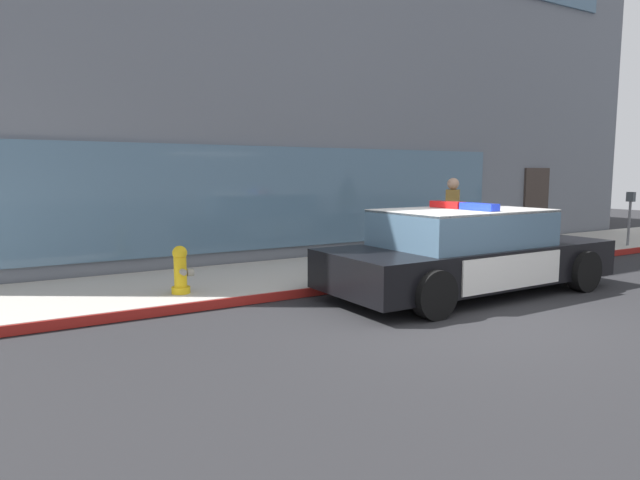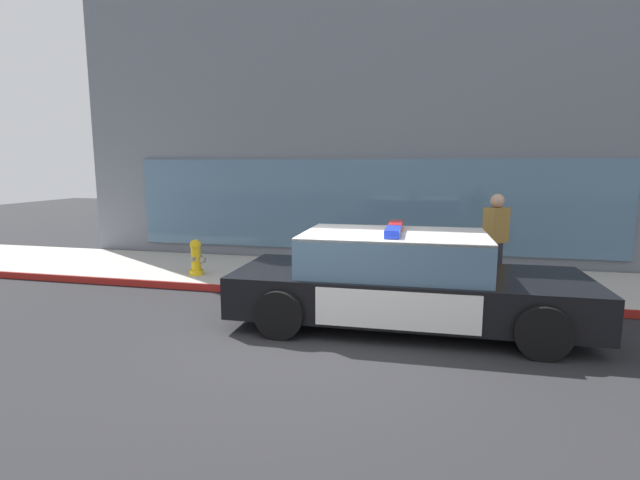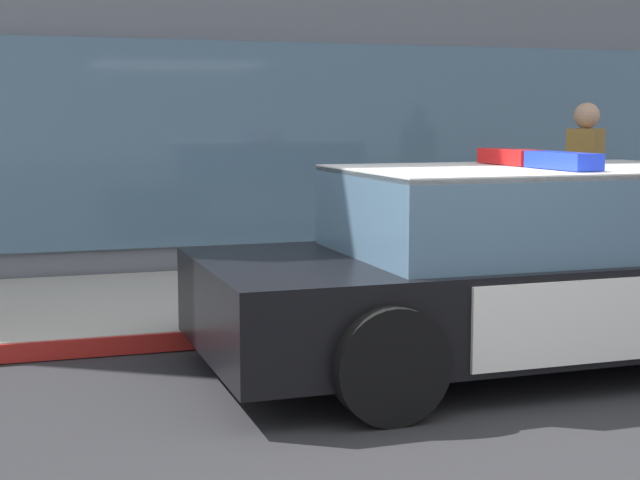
{
  "view_description": "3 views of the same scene",
  "coord_description": "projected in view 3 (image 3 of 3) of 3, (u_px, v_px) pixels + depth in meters",
  "views": [
    {
      "loc": [
        -5.37,
        -5.36,
        1.96
      ],
      "look_at": [
        -1.22,
        1.58,
        0.97
      ],
      "focal_mm": 30.71,
      "sensor_mm": 36.0,
      "label": 1
    },
    {
      "loc": [
        1.57,
        -5.93,
        2.35
      ],
      "look_at": [
        -0.34,
        2.33,
        1.02
      ],
      "focal_mm": 26.54,
      "sensor_mm": 36.0,
      "label": 2
    },
    {
      "loc": [
        -2.32,
        -4.82,
        1.72
      ],
      "look_at": [
        -0.2,
        1.82,
        0.82
      ],
      "focal_mm": 53.22,
      "sensor_mm": 36.0,
      "label": 3
    }
  ],
  "objects": [
    {
      "name": "sidewalk",
      "position": [
        287.0,
        298.0,
        8.72
      ],
      "size": [
        48.0,
        2.8,
        0.15
      ],
      "primitive_type": "cube",
      "color": "#B2ADA3",
      "rests_on": "ground"
    },
    {
      "name": "ground",
      "position": [
        449.0,
        417.0,
        5.47
      ],
      "size": [
        48.0,
        48.0,
        0.0
      ],
      "primitive_type": "plane",
      "color": "#262628"
    },
    {
      "name": "police_cruiser",
      "position": [
        550.0,
        266.0,
        6.68
      ],
      "size": [
        5.09,
        2.16,
        1.49
      ],
      "rotation": [
        0.0,
        0.0,
        0.01
      ],
      "color": "black",
      "rests_on": "ground"
    },
    {
      "name": "curb_red_paint",
      "position": [
        336.0,
        330.0,
        7.38
      ],
      "size": [
        28.8,
        0.04,
        0.14
      ],
      "primitive_type": "cube",
      "color": "maroon",
      "rests_on": "ground"
    },
    {
      "name": "pedestrian_on_sidewalk",
      "position": [
        584.0,
        193.0,
        8.89
      ],
      "size": [
        0.47,
        0.46,
        1.71
      ],
      "rotation": [
        0.0,
        0.0,
        5.44
      ],
      "color": "#23232D",
      "rests_on": "sidewalk"
    }
  ]
}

